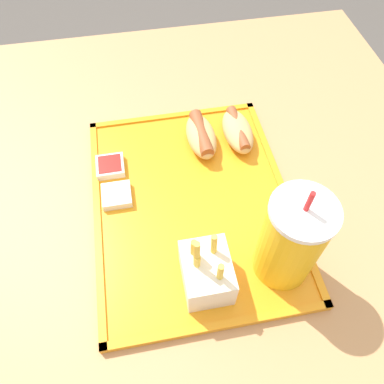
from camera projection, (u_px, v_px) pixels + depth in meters
ground_plane at (195, 328)px, 1.28m from camera, size 8.00×8.00×0.00m
dining_table at (196, 289)px, 0.97m from camera, size 1.17×1.05×0.75m
food_tray at (192, 203)px, 0.67m from camera, size 0.45×0.35×0.01m
soda_cup at (291, 240)px, 0.53m from camera, size 0.09×0.09×0.20m
hot_dog_far at (238, 131)px, 0.74m from camera, size 0.12×0.06×0.04m
hot_dog_near at (201, 135)px, 0.73m from camera, size 0.12×0.06×0.04m
fries_carton at (206, 272)px, 0.56m from camera, size 0.09×0.07×0.12m
sauce_cup_mayo at (117, 195)px, 0.67m from camera, size 0.05×0.05×0.02m
sauce_cup_ketchup at (110, 166)px, 0.70m from camera, size 0.05×0.05×0.02m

